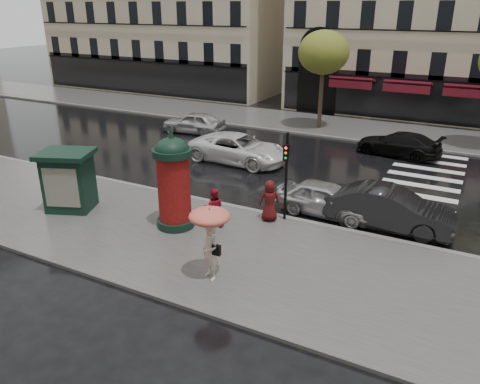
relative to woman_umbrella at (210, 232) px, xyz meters
The scene contains 18 objects.
ground 3.21m from the woman_umbrella, 120.38° to the left, with size 160.00×160.00×0.00m, color black.
near_sidewalk 2.83m from the woman_umbrella, 126.71° to the left, with size 90.00×7.00×0.12m, color #474744.
far_sidewalk 21.44m from the woman_umbrella, 93.67° to the left, with size 90.00×6.00×0.12m, color #474744.
near_kerb 5.75m from the woman_umbrella, 104.39° to the left, with size 90.00×0.25×0.14m, color slate.
far_kerb 18.46m from the woman_umbrella, 94.27° to the left, with size 90.00×0.25×0.14m, color slate.
zebra_crossing 12.92m from the woman_umbrella, 68.80° to the left, with size 3.60×11.75×0.01m, color silver.
tree_far_left 20.90m from the woman_umbrella, 99.41° to the left, with size 3.40×3.40×6.64m.
woman_umbrella is the anchor object (origin of this frame).
woman_red 3.80m from the woman_umbrella, 119.11° to the left, with size 0.76×0.59×1.56m, color #AE1528.
man_burgundy 4.80m from the woman_umbrella, 91.66° to the left, with size 0.81×0.53×1.67m, color #4B0F0F.
morris_column 4.07m from the woman_umbrella, 140.64° to the left, with size 1.48×1.48×3.99m.
traffic_light 5.11m from the woman_umbrella, 85.78° to the left, with size 0.25×0.35×3.55m.
newsstand 8.22m from the woman_umbrella, 166.42° to the left, with size 2.58×2.40×2.51m.
car_silver 6.81m from the woman_umbrella, 76.03° to the left, with size 1.67×4.16×1.42m, color silver.
car_darkgrey 7.81m from the woman_umbrella, 57.50° to the left, with size 1.69×4.85×1.60m, color black.
car_white 12.14m from the woman_umbrella, 113.80° to the left, with size 2.57×5.57×1.55m, color white.
car_black 16.71m from the woman_umbrella, 80.61° to the left, with size 1.92×4.73×1.37m, color black.
car_far_silver 18.56m from the woman_umbrella, 124.57° to the left, with size 1.73×4.31×1.47m, color silver.
Camera 1 is at (8.09, -13.16, 8.13)m, focal length 35.00 mm.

